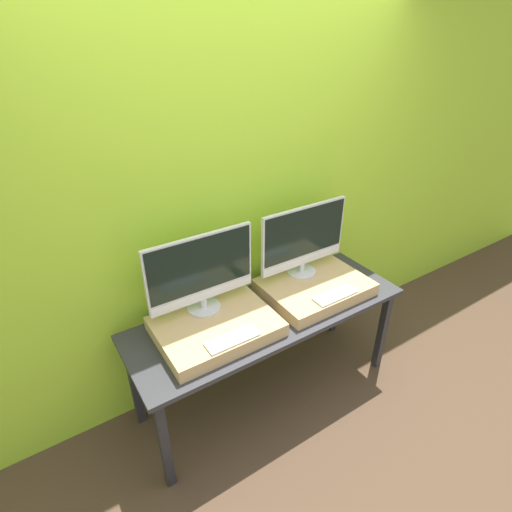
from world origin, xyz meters
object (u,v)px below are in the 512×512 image
object	(u,v)px
keyboard_right	(335,295)
monitor_left	(201,272)
keyboard_left	(232,339)
monitor_right	(304,239)

from	to	relation	value
keyboard_right	monitor_left	bearing A→B (deg)	155.65
keyboard_left	monitor_right	xyz separation A→B (m)	(0.74, 0.34, 0.25)
keyboard_right	keyboard_left	bearing A→B (deg)	180.00
monitor_left	keyboard_right	bearing A→B (deg)	-24.35
monitor_left	keyboard_right	xyz separation A→B (m)	(0.74, -0.34, -0.25)
monitor_right	keyboard_left	bearing A→B (deg)	-155.65
monitor_left	monitor_right	size ratio (longest dim) A/B	1.00
keyboard_left	monitor_right	distance (m)	0.85
keyboard_left	monitor_right	world-z (taller)	monitor_right
monitor_right	keyboard_right	xyz separation A→B (m)	(0.00, -0.34, -0.25)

